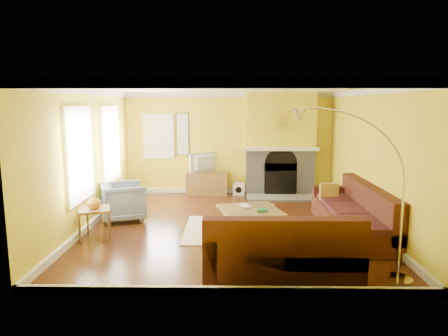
{
  "coord_description": "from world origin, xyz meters",
  "views": [
    {
      "loc": [
        0.01,
        -7.71,
        2.4
      ],
      "look_at": [
        -0.1,
        0.4,
        1.1
      ],
      "focal_mm": 32.0,
      "sensor_mm": 36.0,
      "label": 1
    }
  ],
  "objects_px": {
    "media_console": "(207,183)",
    "side_table": "(95,224)",
    "sectional_sofa": "(297,215)",
    "arc_lamp": "(355,198)",
    "coffee_table": "(250,220)",
    "armchair": "(124,201)"
  },
  "relations": [
    {
      "from": "coffee_table",
      "to": "armchair",
      "type": "distance_m",
      "value": 2.7
    },
    {
      "from": "side_table",
      "to": "media_console",
      "type": "bearing_deg",
      "value": 63.43
    },
    {
      "from": "sectional_sofa",
      "to": "arc_lamp",
      "type": "height_order",
      "value": "arc_lamp"
    },
    {
      "from": "media_console",
      "to": "armchair",
      "type": "bearing_deg",
      "value": -123.69
    },
    {
      "from": "sectional_sofa",
      "to": "side_table",
      "type": "height_order",
      "value": "sectional_sofa"
    },
    {
      "from": "coffee_table",
      "to": "side_table",
      "type": "height_order",
      "value": "side_table"
    },
    {
      "from": "sectional_sofa",
      "to": "armchair",
      "type": "relative_size",
      "value": 4.26
    },
    {
      "from": "sectional_sofa",
      "to": "armchair",
      "type": "height_order",
      "value": "sectional_sofa"
    },
    {
      "from": "media_console",
      "to": "arc_lamp",
      "type": "distance_m",
      "value": 5.83
    },
    {
      "from": "side_table",
      "to": "arc_lamp",
      "type": "relative_size",
      "value": 0.24
    },
    {
      "from": "media_console",
      "to": "coffee_table",
      "type": "bearing_deg",
      "value": -72.12
    },
    {
      "from": "coffee_table",
      "to": "media_console",
      "type": "xyz_separation_m",
      "value": [
        -1.0,
        3.1,
        0.08
      ]
    },
    {
      "from": "media_console",
      "to": "side_table",
      "type": "xyz_separation_m",
      "value": [
        -1.8,
        -3.6,
        -0.02
      ]
    },
    {
      "from": "armchair",
      "to": "arc_lamp",
      "type": "xyz_separation_m",
      "value": [
        3.86,
        -2.9,
        0.78
      ]
    },
    {
      "from": "armchair",
      "to": "side_table",
      "type": "xyz_separation_m",
      "value": [
        -0.2,
        -1.2,
        -0.11
      ]
    },
    {
      "from": "sectional_sofa",
      "to": "side_table",
      "type": "bearing_deg",
      "value": 180.0
    },
    {
      "from": "arc_lamp",
      "to": "sectional_sofa",
      "type": "bearing_deg",
      "value": 105.24
    },
    {
      "from": "sectional_sofa",
      "to": "coffee_table",
      "type": "distance_m",
      "value": 0.97
    },
    {
      "from": "sectional_sofa",
      "to": "coffee_table",
      "type": "xyz_separation_m",
      "value": [
        -0.8,
        0.5,
        -0.23
      ]
    },
    {
      "from": "sectional_sofa",
      "to": "coffee_table",
      "type": "relative_size",
      "value": 3.38
    },
    {
      "from": "media_console",
      "to": "arc_lamp",
      "type": "relative_size",
      "value": 0.46
    },
    {
      "from": "coffee_table",
      "to": "media_console",
      "type": "distance_m",
      "value": 3.26
    }
  ]
}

